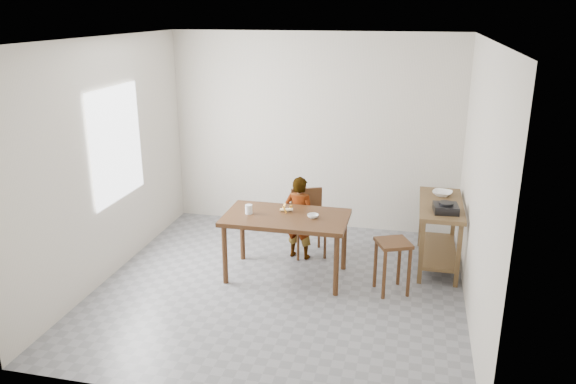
% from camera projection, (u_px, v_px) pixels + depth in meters
% --- Properties ---
extents(floor, '(4.00, 4.00, 0.04)m').
position_uv_depth(floor, '(280.00, 289.00, 6.30)').
color(floor, slate).
rests_on(floor, ground).
extents(ceiling, '(4.00, 4.00, 0.04)m').
position_uv_depth(ceiling, '(279.00, 37.00, 5.44)').
color(ceiling, white).
rests_on(ceiling, wall_back).
extents(wall_back, '(4.00, 0.04, 2.70)m').
position_uv_depth(wall_back, '(314.00, 132.00, 7.74)').
color(wall_back, beige).
rests_on(wall_back, ground).
extents(wall_front, '(4.00, 0.04, 2.70)m').
position_uv_depth(wall_front, '(213.00, 249.00, 4.00)').
color(wall_front, beige).
rests_on(wall_front, ground).
extents(wall_left, '(0.04, 4.00, 2.70)m').
position_uv_depth(wall_left, '(105.00, 161.00, 6.30)').
color(wall_left, beige).
rests_on(wall_left, ground).
extents(wall_right, '(0.04, 4.00, 2.70)m').
position_uv_depth(wall_right, '(481.00, 185.00, 5.45)').
color(wall_right, beige).
rests_on(wall_right, ground).
extents(window_pane, '(0.02, 1.10, 1.30)m').
position_uv_depth(window_pane, '(117.00, 144.00, 6.43)').
color(window_pane, white).
rests_on(window_pane, wall_left).
extents(dining_table, '(1.40, 0.80, 0.75)m').
position_uv_depth(dining_table, '(286.00, 246.00, 6.46)').
color(dining_table, '#422613').
rests_on(dining_table, floor).
extents(prep_counter, '(0.50, 1.20, 0.80)m').
position_uv_depth(prep_counter, '(439.00, 234.00, 6.73)').
color(prep_counter, brown).
rests_on(prep_counter, floor).
extents(child, '(0.42, 0.31, 1.05)m').
position_uv_depth(child, '(299.00, 218.00, 6.91)').
color(child, silver).
rests_on(child, floor).
extents(dining_chair, '(0.52, 0.52, 0.82)m').
position_uv_depth(dining_chair, '(309.00, 224.00, 7.03)').
color(dining_chair, '#422613').
rests_on(dining_chair, floor).
extents(stool, '(0.45, 0.45, 0.60)m').
position_uv_depth(stool, '(392.00, 267.00, 6.12)').
color(stool, '#422613').
rests_on(stool, floor).
extents(glass_tumbler, '(0.09, 0.09, 0.10)m').
position_uv_depth(glass_tumbler, '(249.00, 209.00, 6.39)').
color(glass_tumbler, white).
rests_on(glass_tumbler, dining_table).
extents(small_bowl, '(0.14, 0.14, 0.04)m').
position_uv_depth(small_bowl, '(313.00, 216.00, 6.27)').
color(small_bowl, white).
rests_on(small_bowl, dining_table).
extents(banana, '(0.18, 0.13, 0.06)m').
position_uv_depth(banana, '(286.00, 209.00, 6.45)').
color(banana, yellow).
rests_on(banana, dining_table).
extents(serving_bowl, '(0.28, 0.28, 0.06)m').
position_uv_depth(serving_bowl, '(442.00, 193.00, 6.85)').
color(serving_bowl, white).
rests_on(serving_bowl, prep_counter).
extents(gas_burner, '(0.29, 0.29, 0.09)m').
position_uv_depth(gas_burner, '(446.00, 208.00, 6.29)').
color(gas_burner, black).
rests_on(gas_burner, prep_counter).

